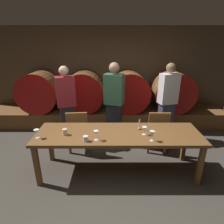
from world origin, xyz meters
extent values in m
plane|color=#3F3A33|center=(0.00, 0.00, 0.00)|extent=(8.89, 8.89, 0.00)
cube|color=brown|center=(0.00, 2.83, 1.25)|extent=(6.84, 0.24, 2.49)
cube|color=brown|center=(0.00, 2.28, 0.21)|extent=(6.16, 0.90, 0.42)
cylinder|color=brown|center=(-1.69, 2.28, 0.91)|extent=(0.99, 0.84, 0.99)
cylinder|color=#9E1411|center=(-1.69, 1.84, 0.91)|extent=(1.01, 0.03, 1.01)
cylinder|color=#9E1411|center=(-1.69, 2.72, 0.91)|extent=(1.01, 0.03, 1.01)
cylinder|color=#2D2D33|center=(-1.69, 2.28, 0.91)|extent=(1.00, 0.04, 1.00)
cylinder|color=brown|center=(-0.57, 2.28, 0.91)|extent=(0.99, 0.84, 0.99)
cylinder|color=maroon|center=(-0.57, 1.84, 0.91)|extent=(1.01, 0.03, 1.01)
cylinder|color=maroon|center=(-0.57, 2.72, 0.91)|extent=(1.01, 0.03, 1.01)
cylinder|color=#2D2D33|center=(-0.57, 2.28, 0.91)|extent=(1.00, 0.04, 1.00)
cylinder|color=brown|center=(0.57, 2.28, 0.91)|extent=(0.99, 0.84, 0.99)
cylinder|color=maroon|center=(0.57, 1.84, 0.91)|extent=(1.01, 0.03, 1.01)
cylinder|color=maroon|center=(0.57, 2.72, 0.91)|extent=(1.01, 0.03, 1.01)
cylinder|color=#2D2D33|center=(0.57, 2.28, 0.91)|extent=(1.00, 0.04, 1.00)
cylinder|color=brown|center=(1.68, 2.28, 0.91)|extent=(0.99, 0.84, 0.99)
cylinder|color=#9E1411|center=(1.68, 1.84, 0.91)|extent=(1.01, 0.03, 1.01)
cylinder|color=#9E1411|center=(1.68, 2.72, 0.91)|extent=(1.01, 0.03, 1.01)
cylinder|color=#2D2D33|center=(1.68, 2.28, 0.91)|extent=(1.00, 0.04, 1.00)
cube|color=brown|center=(0.24, 0.28, 0.72)|extent=(2.64, 0.78, 0.05)
cube|color=brown|center=(-1.00, -0.05, 0.35)|extent=(0.07, 0.07, 0.70)
cube|color=brown|center=(1.49, -0.05, 0.35)|extent=(0.07, 0.07, 0.70)
cube|color=brown|center=(-1.00, 0.61, 0.35)|extent=(0.07, 0.07, 0.70)
cube|color=brown|center=(1.49, 0.61, 0.35)|extent=(0.07, 0.07, 0.70)
cube|color=brown|center=(-0.54, 1.00, 0.44)|extent=(0.43, 0.43, 0.04)
cube|color=brown|center=(-0.53, 0.82, 0.67)|extent=(0.40, 0.07, 0.42)
cube|color=brown|center=(-0.39, 1.19, 0.21)|extent=(0.05, 0.05, 0.42)
cube|color=brown|center=(-0.73, 1.16, 0.21)|extent=(0.05, 0.05, 0.42)
cube|color=brown|center=(-0.36, 0.85, 0.21)|extent=(0.05, 0.05, 0.42)
cube|color=brown|center=(-0.70, 0.82, 0.21)|extent=(0.05, 0.05, 0.42)
cube|color=brown|center=(1.04, 1.00, 0.44)|extent=(0.40, 0.40, 0.04)
cube|color=brown|center=(1.04, 0.82, 0.67)|extent=(0.40, 0.04, 0.42)
cube|color=brown|center=(1.21, 1.17, 0.21)|extent=(0.04, 0.04, 0.42)
cube|color=brown|center=(0.87, 1.17, 0.21)|extent=(0.04, 0.04, 0.42)
cube|color=brown|center=(1.21, 0.83, 0.21)|extent=(0.04, 0.04, 0.42)
cube|color=brown|center=(0.87, 0.83, 0.21)|extent=(0.04, 0.04, 0.42)
cube|color=black|center=(-0.81, 1.31, 0.42)|extent=(0.35, 0.28, 0.85)
cube|color=maroon|center=(-0.81, 1.31, 1.16)|extent=(0.44, 0.35, 0.62)
sphere|color=beige|center=(-0.81, 1.31, 1.58)|extent=(0.19, 0.19, 0.19)
cube|color=black|center=(0.19, 1.27, 0.45)|extent=(0.35, 0.28, 0.91)
cube|color=#336047|center=(0.19, 1.27, 1.21)|extent=(0.44, 0.35, 0.61)
sphere|color=tan|center=(0.19, 1.27, 1.64)|extent=(0.21, 0.21, 0.21)
cube|color=#33384C|center=(1.36, 1.49, 0.42)|extent=(0.34, 0.27, 0.85)
cube|color=silver|center=(1.36, 1.49, 1.17)|extent=(0.43, 0.33, 0.64)
sphere|color=#8C664C|center=(1.36, 1.49, 1.61)|extent=(0.20, 0.20, 0.20)
cylinder|color=olive|center=(0.60, 0.40, 0.76)|extent=(0.05, 0.05, 0.02)
cylinder|color=#EDE5CC|center=(0.60, 0.40, 0.85)|extent=(0.02, 0.02, 0.15)
cone|color=yellow|center=(0.60, 0.40, 0.94)|extent=(0.01, 0.01, 0.02)
cylinder|color=white|center=(-0.99, 0.11, 0.75)|extent=(0.06, 0.06, 0.00)
cylinder|color=white|center=(-0.99, 0.11, 0.78)|extent=(0.01, 0.01, 0.06)
cone|color=white|center=(-0.99, 0.11, 0.85)|extent=(0.08, 0.08, 0.08)
cylinder|color=silver|center=(-0.09, 0.05, 0.75)|extent=(0.06, 0.06, 0.00)
cylinder|color=silver|center=(-0.09, 0.05, 0.79)|extent=(0.01, 0.01, 0.08)
cone|color=silver|center=(-0.09, 0.05, 0.87)|extent=(0.07, 0.07, 0.07)
cylinder|color=white|center=(0.65, 0.22, 0.75)|extent=(0.06, 0.06, 0.00)
cylinder|color=white|center=(0.65, 0.22, 0.78)|extent=(0.01, 0.01, 0.06)
cone|color=white|center=(0.65, 0.22, 0.85)|extent=(0.08, 0.08, 0.07)
cylinder|color=silver|center=(0.73, 0.02, 0.75)|extent=(0.06, 0.06, 0.00)
cylinder|color=silver|center=(0.73, 0.02, 0.79)|extent=(0.01, 0.01, 0.07)
cone|color=silver|center=(0.73, 0.02, 0.87)|extent=(0.08, 0.08, 0.08)
cylinder|color=beige|center=(-0.60, 0.21, 0.80)|extent=(0.08, 0.08, 0.10)
cylinder|color=silver|center=(-0.24, 0.01, 0.79)|extent=(0.08, 0.08, 0.08)
camera|label=1|loc=(0.14, -2.38, 2.14)|focal=29.65mm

